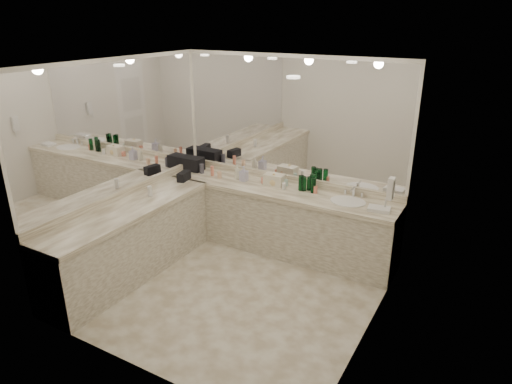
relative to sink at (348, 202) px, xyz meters
The scene contains 38 objects.
floor 1.77m from the sink, 128.37° to the right, with size 3.20×3.20×0.00m, color beige.
ceiling 2.29m from the sink, 128.37° to the right, with size 3.20×3.20×0.00m, color white.
wall_back 1.08m from the sink, 162.47° to the left, with size 3.20×0.02×2.60m, color silver.
wall_left 2.85m from the sink, 154.80° to the right, with size 0.02×3.00×2.60m, color silver.
wall_right 1.42m from the sink, 61.56° to the right, with size 0.02×3.00×2.60m, color silver.
vanity_back_base 1.06m from the sink, behind, with size 3.20×0.60×0.84m, color beige.
vanity_back_top 0.95m from the sink, behind, with size 3.20×0.64×0.06m, color #F0E6CA.
vanity_left_base 2.75m from the sink, 146.31° to the right, with size 0.60×2.40×0.84m, color beige.
vanity_left_top 2.70m from the sink, 146.19° to the right, with size 0.64×2.42×0.06m, color #F0E6CA.
backsplash_back 0.99m from the sink, 163.58° to the left, with size 3.20×0.04×0.10m, color #F0E6CA.
backsplash_left 2.80m from the sink, 154.62° to the right, with size 0.04×3.00×0.10m, color #F0E6CA.
mirror_back 1.33m from the sink, 163.13° to the left, with size 3.12×0.01×1.55m, color white.
mirror_left 2.94m from the sink, 154.69° to the right, with size 0.01×2.92×1.55m, color white.
sink is the anchor object (origin of this frame).
faucet 0.22m from the sink, 90.00° to the left, with size 0.24×0.16×0.14m, color silver.
wall_phone 0.91m from the sink, 39.57° to the right, with size 0.06×0.10×0.24m, color white.
door 1.82m from the sink, 69.46° to the right, with size 0.02×0.82×2.10m, color white.
black_toiletry_bag 2.43m from the sink, behind, with size 0.34×0.21×0.19m, color black.
black_bag_spill 2.28m from the sink, behind, with size 0.11×0.23×0.13m, color black.
cream_cosmetic_case 1.07m from the sink, behind, with size 0.27×0.16×0.15m, color beige.
hand_towel 0.42m from the sink, 11.86° to the right, with size 0.26×0.17×0.04m, color white.
lotion_left 2.49m from the sink, 154.71° to the right, with size 0.06×0.06×0.13m, color white.
soap_bottle_a 1.64m from the sink, behind, with size 0.08×0.08×0.20m, color silver.
soap_bottle_b 1.52m from the sink, behind, with size 0.10×0.10×0.22m, color silver.
soap_bottle_c 1.06m from the sink, behind, with size 0.14×0.14×0.17m, color #E9CC86.
green_bottle_0 0.69m from the sink, behind, with size 0.07×0.07×0.20m, color #094E1E.
green_bottle_1 0.51m from the sink, behind, with size 0.07×0.07×0.20m, color #094E1E.
green_bottle_2 0.61m from the sink, 166.12° to the left, with size 0.06×0.06×0.18m, color #094E1E.
green_bottle_3 0.65m from the sink, behind, with size 0.07×0.07×0.19m, color #094E1E.
green_bottle_4 0.58m from the sink, 164.03° to the left, with size 0.07×0.07×0.22m, color #094E1E.
amenity_bottle_0 1.88m from the sink, behind, with size 0.06×0.06×0.09m, color #E0B28C.
amenity_bottle_1 2.22m from the sink, behind, with size 0.07×0.07×0.14m, color #3F3F4C.
amenity_bottle_2 0.93m from the sink, behind, with size 0.06×0.06×0.09m, color silver.
amenity_bottle_3 1.13m from the sink, behind, with size 0.05×0.05×0.09m, color #E0B28C.
amenity_bottle_4 1.24m from the sink, behind, with size 0.07×0.07×0.07m, color #E57F66.
amenity_bottle_5 0.48m from the sink, behind, with size 0.05×0.05×0.10m, color #E57F66.
amenity_bottle_6 2.02m from the sink, behind, with size 0.05×0.05×0.14m, color #E57F66.
amenity_bottle_7 0.88m from the sink, behind, with size 0.05×0.05×0.09m, color white.
Camera 1 is at (2.52, -3.89, 3.04)m, focal length 32.00 mm.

